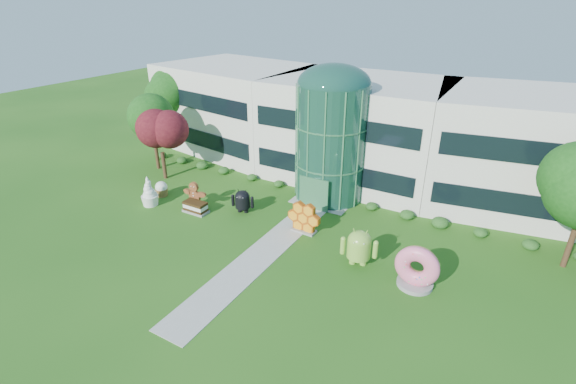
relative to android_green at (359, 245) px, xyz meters
The scene contains 14 objects.
ground 7.18m from the android_green, 150.91° to the right, with size 140.00×140.00×0.00m, color #215114.
building 16.14m from the android_green, 112.84° to the left, with size 46.00×15.00×9.30m, color beige, non-canonical shape.
atrium 11.10m from the android_green, 125.60° to the left, with size 6.00×6.00×9.80m, color #194738.
walkway 6.46m from the android_green, 167.00° to the right, with size 2.40×20.00×0.04m, color #9E9E93.
tree_red 22.08m from the android_green, 169.32° to the left, with size 4.00×4.00×6.00m, color #3F0C14, non-canonical shape.
trees_backdrop 11.71m from the android_green, 122.66° to the left, with size 52.00×8.00×8.40m, color #144711, non-canonical shape.
android_green is the anchor object (origin of this frame).
android_black 11.14m from the android_green, 169.00° to the left, with size 1.98×1.33×2.25m, color black, non-canonical shape.
donut 3.91m from the android_green, ahead, with size 2.74×1.32×2.85m, color #E05584, non-canonical shape.
gingerbread 14.96m from the android_green, behind, with size 2.50×0.96×2.31m, color brown, non-canonical shape.
ice_cream_sandwich 14.30m from the android_green, behind, with size 2.13×1.07×0.95m, color black, non-canonical shape.
honeycomb 5.46m from the android_green, 159.56° to the left, with size 2.78×0.99×2.18m, color orange, non-canonical shape.
froyo 18.51m from the android_green, behind, with size 1.52×1.52×2.61m, color white, non-canonical shape.
cupcake 19.00m from the android_green, behind, with size 1.15×1.15×1.38m, color white, non-canonical shape.
Camera 1 is at (13.74, -18.89, 16.24)m, focal length 26.00 mm.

